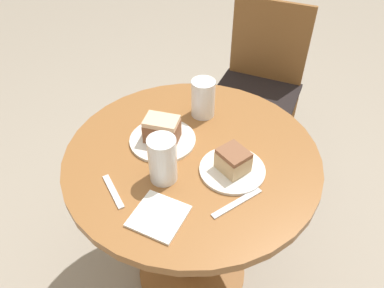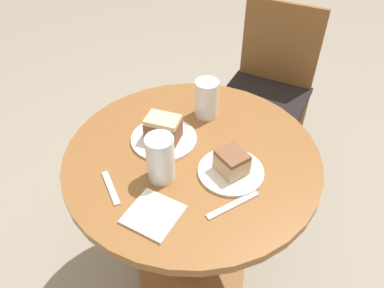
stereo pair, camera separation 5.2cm
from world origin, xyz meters
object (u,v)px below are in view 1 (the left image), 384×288
object	(u,v)px
cake_slice_far	(162,129)
glass_water	(203,100)
cake_slice_near	(233,160)
chair	(256,91)
plate_far	(163,140)
glass_lemonade	(163,161)
plate_near	(232,170)

from	to	relation	value
cake_slice_far	glass_water	bearing A→B (deg)	74.60
cake_slice_far	glass_water	distance (m)	0.20
cake_slice_near	chair	bearing A→B (deg)	102.85
plate_far	cake_slice_near	world-z (taller)	cake_slice_near
cake_slice_near	cake_slice_far	bearing A→B (deg)	175.05
plate_far	cake_slice_near	bearing A→B (deg)	-4.95
cake_slice_far	plate_far	bearing A→B (deg)	90.00
cake_slice_near	cake_slice_far	world-z (taller)	cake_slice_far
glass_water	chair	bearing A→B (deg)	88.28
chair	plate_far	bearing A→B (deg)	-99.05
cake_slice_near	glass_water	world-z (taller)	glass_water
plate_far	glass_lemonade	world-z (taller)	glass_lemonade
plate_near	glass_lemonade	size ratio (longest dim) A/B	1.34
plate_far	glass_water	world-z (taller)	glass_water
chair	glass_lemonade	world-z (taller)	chair
cake_slice_near	cake_slice_far	size ratio (longest dim) A/B	0.90
chair	plate_near	xyz separation A→B (m)	(0.19, -0.82, 0.26)
plate_near	cake_slice_far	bearing A→B (deg)	175.05
chair	plate_far	xyz separation A→B (m)	(-0.07, -0.80, 0.26)
chair	glass_water	bearing A→B (deg)	-95.64
glass_water	cake_slice_near	bearing A→B (deg)	-46.53
plate_far	cake_slice_near	size ratio (longest dim) A/B	1.97
plate_near	cake_slice_near	xyz separation A→B (m)	(0.00, 0.00, 0.04)
plate_near	cake_slice_near	world-z (taller)	cake_slice_near
chair	glass_lemonade	size ratio (longest dim) A/B	5.97
plate_near	cake_slice_near	bearing A→B (deg)	90.00
cake_slice_far	glass_lemonade	world-z (taller)	glass_lemonade
cake_slice_near	glass_water	distance (m)	0.30
plate_far	cake_slice_far	distance (m)	0.05
chair	glass_water	size ratio (longest dim) A/B	6.49
plate_near	glass_lemonade	xyz separation A→B (m)	(-0.17, -0.12, 0.06)
chair	glass_water	world-z (taller)	chair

